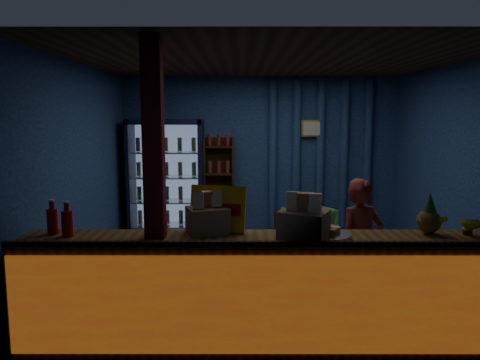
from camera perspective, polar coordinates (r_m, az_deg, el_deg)
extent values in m
plane|color=#515154|center=(6.04, 3.36, -11.08)|extent=(4.60, 4.60, 0.00)
plane|color=navy|center=(7.94, 2.53, 3.08)|extent=(4.60, 0.00, 4.60)
plane|color=navy|center=(3.58, 5.53, -2.78)|extent=(4.60, 0.00, 4.60)
plane|color=navy|center=(6.07, -18.77, 1.20)|extent=(0.00, 4.40, 4.40)
plane|color=navy|center=(6.32, 24.76, 1.14)|extent=(0.00, 4.40, 4.40)
plane|color=#472D19|center=(5.75, 3.58, 14.23)|extent=(4.60, 4.60, 0.00)
cube|color=brown|center=(4.10, 4.97, -13.40)|extent=(4.40, 0.55, 0.95)
cube|color=red|center=(3.83, 5.35, -14.97)|extent=(4.35, 0.02, 0.81)
cube|color=#392812|center=(3.69, 5.42, -7.74)|extent=(4.40, 0.04, 0.04)
cube|color=maroon|center=(3.93, -10.34, -1.94)|extent=(0.16, 0.16, 2.60)
cube|color=black|center=(7.98, -8.64, 0.50)|extent=(1.20, 0.06, 1.90)
cube|color=black|center=(7.83, -13.07, 0.24)|extent=(0.06, 0.60, 1.90)
cube|color=black|center=(7.65, -4.72, 0.24)|extent=(0.06, 0.60, 1.90)
cube|color=black|center=(7.65, -9.09, 7.01)|extent=(1.20, 0.60, 0.08)
cube|color=black|center=(7.89, -8.80, -6.33)|extent=(1.20, 0.60, 0.08)
cube|color=#99B2D8|center=(7.93, -8.70, 0.45)|extent=(1.08, 0.02, 1.74)
cube|color=white|center=(7.45, -9.28, -0.05)|extent=(1.12, 0.02, 1.78)
cube|color=black|center=(7.43, -9.30, -0.07)|extent=(0.05, 0.05, 1.80)
cube|color=silver|center=(7.86, -8.82, -5.41)|extent=(1.08, 0.48, 0.02)
cylinder|color=#AF4019|center=(7.91, -12.07, -4.43)|extent=(0.07, 0.07, 0.22)
cylinder|color=#1B6E27|center=(7.87, -10.47, -4.46)|extent=(0.07, 0.07, 0.22)
cylinder|color=olive|center=(7.83, -8.84, -4.48)|extent=(0.07, 0.07, 0.22)
cylinder|color=navy|center=(7.80, -7.20, -4.50)|extent=(0.07, 0.07, 0.22)
cylinder|color=maroon|center=(7.77, -5.55, -4.51)|extent=(0.07, 0.07, 0.22)
cube|color=silver|center=(7.78, -8.88, -2.54)|extent=(1.08, 0.48, 0.02)
cylinder|color=#1B6E27|center=(7.84, -12.16, -1.57)|extent=(0.07, 0.07, 0.22)
cylinder|color=olive|center=(7.79, -10.54, -1.58)|extent=(0.07, 0.07, 0.22)
cylinder|color=navy|center=(7.76, -8.90, -1.59)|extent=(0.07, 0.07, 0.22)
cylinder|color=maroon|center=(7.72, -7.25, -1.60)|extent=(0.07, 0.07, 0.22)
cylinder|color=#AF4019|center=(7.70, -5.59, -1.60)|extent=(0.07, 0.07, 0.22)
cube|color=silver|center=(7.72, -8.95, 0.39)|extent=(1.08, 0.48, 0.02)
cylinder|color=olive|center=(7.78, -12.24, 1.33)|extent=(0.07, 0.07, 0.22)
cylinder|color=navy|center=(7.74, -10.61, 1.34)|extent=(0.07, 0.07, 0.22)
cylinder|color=maroon|center=(7.70, -8.97, 1.35)|extent=(0.07, 0.07, 0.22)
cylinder|color=#AF4019|center=(7.67, -7.31, 1.35)|extent=(0.07, 0.07, 0.22)
cylinder|color=#1B6E27|center=(7.64, -5.63, 1.35)|extent=(0.07, 0.07, 0.22)
cube|color=silver|center=(7.68, -9.01, 3.35)|extent=(1.08, 0.48, 0.02)
cylinder|color=navy|center=(7.75, -12.33, 4.27)|extent=(0.07, 0.07, 0.22)
cylinder|color=maroon|center=(7.71, -10.69, 4.30)|extent=(0.07, 0.07, 0.22)
cylinder|color=#AF4019|center=(7.67, -9.03, 4.32)|extent=(0.07, 0.07, 0.22)
cylinder|color=#1B6E27|center=(7.63, -7.36, 4.33)|extent=(0.07, 0.07, 0.22)
cylinder|color=olive|center=(7.61, -5.67, 4.35)|extent=(0.07, 0.07, 0.22)
cube|color=#392812|center=(7.95, -2.52, -0.55)|extent=(0.50, 0.02, 1.60)
cube|color=#392812|center=(7.84, -4.28, -0.68)|extent=(0.03, 0.28, 1.60)
cube|color=#392812|center=(7.81, -0.84, -0.68)|extent=(0.03, 0.28, 1.60)
cube|color=#392812|center=(7.96, -2.53, -5.68)|extent=(0.46, 0.26, 0.02)
cube|color=#392812|center=(7.86, -2.55, -2.49)|extent=(0.46, 0.26, 0.02)
cube|color=#392812|center=(7.79, -2.57, 0.77)|extent=(0.46, 0.26, 0.02)
cube|color=#392812|center=(7.75, -2.59, 4.07)|extent=(0.46, 0.26, 0.02)
cylinder|color=navy|center=(7.89, 4.00, 3.04)|extent=(0.14, 0.14, 2.50)
cylinder|color=navy|center=(7.93, 6.89, 3.02)|extent=(0.14, 0.14, 2.50)
cylinder|color=navy|center=(7.99, 9.75, 3.00)|extent=(0.14, 0.14, 2.50)
cylinder|color=navy|center=(8.06, 12.55, 2.97)|extent=(0.14, 0.14, 2.50)
cylinder|color=navy|center=(8.16, 15.30, 2.94)|extent=(0.14, 0.14, 2.50)
cube|color=gold|center=(7.90, 8.79, 6.24)|extent=(0.36, 0.03, 0.28)
cube|color=silver|center=(7.88, 8.81, 6.23)|extent=(0.30, 0.01, 0.22)
imported|color=maroon|center=(4.75, 14.56, -8.05)|extent=(0.58, 0.50, 1.36)
imported|color=#5AB55C|center=(7.25, 8.37, -5.54)|extent=(0.87, 0.88, 0.58)
cube|color=#392812|center=(7.38, 6.43, -5.77)|extent=(0.56, 0.45, 0.46)
cylinder|color=#392812|center=(7.32, 6.47, -3.69)|extent=(0.09, 0.09, 0.09)
cube|color=#EBA70C|center=(4.11, -2.74, -3.49)|extent=(0.51, 0.23, 0.40)
cube|color=#AE0B0D|center=(4.09, -2.75, -3.54)|extent=(0.41, 0.14, 0.10)
cylinder|color=#AE0B0D|center=(4.32, -21.87, -4.74)|extent=(0.09, 0.09, 0.22)
cylinder|color=#AE0B0D|center=(4.30, -21.98, -2.78)|extent=(0.04, 0.04, 0.08)
cylinder|color=white|center=(4.29, -22.00, -2.32)|extent=(0.05, 0.05, 0.02)
cylinder|color=#AE0B0D|center=(4.20, -20.30, -5.04)|extent=(0.09, 0.09, 0.22)
cylinder|color=#AE0B0D|center=(4.17, -20.40, -3.02)|extent=(0.04, 0.04, 0.08)
cylinder|color=white|center=(4.16, -20.42, -2.54)|extent=(0.05, 0.05, 0.02)
cube|color=#926746|center=(3.87, 7.79, -5.51)|extent=(0.47, 0.43, 0.24)
cube|color=gold|center=(3.85, 6.52, -2.53)|extent=(0.12, 0.10, 0.15)
cube|color=#B46F21|center=(3.83, 7.85, -2.63)|extent=(0.12, 0.10, 0.15)
cube|color=gold|center=(3.80, 9.20, -2.72)|extent=(0.12, 0.10, 0.15)
cube|color=#926746|center=(4.08, -3.97, -4.89)|extent=(0.41, 0.37, 0.22)
cube|color=gold|center=(4.03, -5.18, -2.46)|extent=(0.10, 0.09, 0.14)
cube|color=#B46F21|center=(4.04, -4.00, -2.39)|extent=(0.10, 0.09, 0.14)
cube|color=gold|center=(4.07, -2.83, -2.33)|extent=(0.10, 0.09, 0.14)
cylinder|color=silver|center=(4.04, 9.92, -6.55)|extent=(0.49, 0.49, 0.03)
cube|color=gold|center=(4.04, 11.28, -5.97)|extent=(0.11, 0.07, 0.05)
cube|color=#B46F21|center=(4.10, 10.71, -5.76)|extent=(0.13, 0.13, 0.05)
cube|color=gold|center=(4.12, 9.70, -5.68)|extent=(0.07, 0.11, 0.05)
cube|color=#B46F21|center=(4.08, 8.82, -5.79)|extent=(0.13, 0.13, 0.05)
cube|color=gold|center=(4.01, 8.57, -6.02)|extent=(0.11, 0.07, 0.05)
cube|color=#B46F21|center=(3.95, 9.12, -6.25)|extent=(0.13, 0.13, 0.05)
cube|color=gold|center=(3.94, 10.17, -6.33)|extent=(0.07, 0.11, 0.05)
cube|color=#B46F21|center=(3.97, 11.07, -6.21)|extent=(0.13, 0.13, 0.05)
sphere|color=#8D5719|center=(4.32, 22.03, -4.70)|extent=(0.20, 0.20, 0.20)
cone|color=#24501B|center=(4.29, 22.14, -2.49)|extent=(0.11, 0.11, 0.16)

